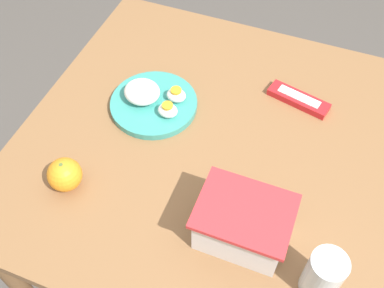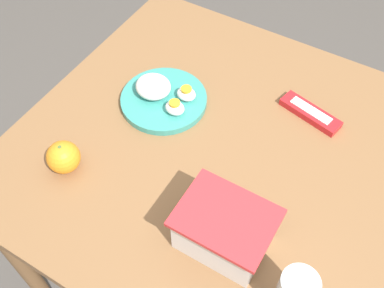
# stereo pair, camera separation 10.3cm
# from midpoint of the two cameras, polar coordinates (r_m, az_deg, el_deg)

# --- Properties ---
(ground_plane) EXTENTS (10.00, 10.00, 0.00)m
(ground_plane) POSITION_cam_midpoint_polar(r_m,az_deg,el_deg) (1.73, 3.85, -15.67)
(ground_plane) COLOR #4C4742
(table) EXTENTS (0.92, 0.90, 0.76)m
(table) POSITION_cam_midpoint_polar(r_m,az_deg,el_deg) (1.14, 5.65, -3.12)
(table) COLOR brown
(table) RESTS_ON ground_plane
(food_container) EXTENTS (0.18, 0.14, 0.11)m
(food_container) POSITION_cam_midpoint_polar(r_m,az_deg,el_deg) (0.90, 7.50, -11.12)
(food_container) COLOR white
(food_container) RESTS_ON table
(orange_fruit) EXTENTS (0.08, 0.08, 0.08)m
(orange_fruit) POSITION_cam_midpoint_polar(r_m,az_deg,el_deg) (1.02, -13.29, -1.82)
(orange_fruit) COLOR orange
(orange_fruit) RESTS_ON table
(rice_plate) EXTENTS (0.22, 0.22, 0.07)m
(rice_plate) POSITION_cam_midpoint_polar(r_m,az_deg,el_deg) (1.13, -1.17, 5.90)
(rice_plate) COLOR teal
(rice_plate) RESTS_ON table
(candy_bar) EXTENTS (0.16, 0.08, 0.02)m
(candy_bar) POSITION_cam_midpoint_polar(r_m,az_deg,el_deg) (1.16, 17.26, 3.63)
(candy_bar) COLOR red
(candy_bar) RESTS_ON table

